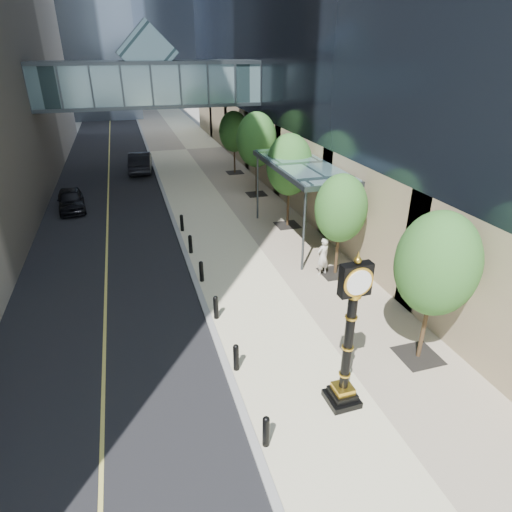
# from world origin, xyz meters

# --- Properties ---
(ground) EXTENTS (320.00, 320.00, 0.00)m
(ground) POSITION_xyz_m (0.00, 0.00, 0.00)
(ground) COLOR gray
(ground) RESTS_ON ground
(road) EXTENTS (8.00, 180.00, 0.02)m
(road) POSITION_xyz_m (-7.00, 40.00, 0.01)
(road) COLOR black
(road) RESTS_ON ground
(sidewalk) EXTENTS (8.00, 180.00, 0.06)m
(sidewalk) POSITION_xyz_m (1.00, 40.00, 0.03)
(sidewalk) COLOR beige
(sidewalk) RESTS_ON ground
(curb) EXTENTS (0.25, 180.00, 0.07)m
(curb) POSITION_xyz_m (-3.00, 40.00, 0.04)
(curb) COLOR gray
(curb) RESTS_ON ground
(skywalk) EXTENTS (17.00, 4.20, 5.80)m
(skywalk) POSITION_xyz_m (-3.00, 28.00, 7.71)
(skywalk) COLOR #476B71
(skywalk) RESTS_ON ground
(entrance_canopy) EXTENTS (3.00, 8.00, 4.38)m
(entrance_canopy) POSITION_xyz_m (3.48, 14.00, 4.19)
(entrance_canopy) COLOR #383F44
(entrance_canopy) RESTS_ON ground
(bollard_row) EXTENTS (0.20, 16.20, 0.90)m
(bollard_row) POSITION_xyz_m (-2.70, 9.00, 0.51)
(bollard_row) COLOR black
(bollard_row) RESTS_ON sidewalk
(street_trees) EXTENTS (2.87, 28.57, 5.91)m
(street_trees) POSITION_xyz_m (3.60, 16.46, 3.73)
(street_trees) COLOR black
(street_trees) RESTS_ON sidewalk
(street_clock) EXTENTS (0.95, 0.95, 4.94)m
(street_clock) POSITION_xyz_m (0.02, 1.84, 2.20)
(street_clock) COLOR black
(street_clock) RESTS_ON sidewalk
(pedestrian) EXTENTS (0.80, 0.65, 1.89)m
(pedestrian) POSITION_xyz_m (2.93, 9.58, 1.00)
(pedestrian) COLOR beige
(pedestrian) RESTS_ON sidewalk
(car_near) EXTENTS (2.10, 4.24, 1.39)m
(car_near) POSITION_xyz_m (-9.27, 23.02, 0.72)
(car_near) COLOR black
(car_near) RESTS_ON road
(car_far) EXTENTS (2.30, 5.35, 1.71)m
(car_far) POSITION_xyz_m (-4.20, 32.04, 0.88)
(car_far) COLOR black
(car_far) RESTS_ON road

